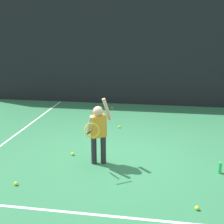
{
  "coord_description": "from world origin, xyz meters",
  "views": [
    {
      "loc": [
        0.77,
        -5.66,
        2.61
      ],
      "look_at": [
        -0.14,
        0.34,
        0.85
      ],
      "focal_mm": 45.08,
      "sensor_mm": 36.0,
      "label": 1
    }
  ],
  "objects_px": {
    "tennis_player": "(98,130)",
    "tennis_ball_5": "(73,154)",
    "water_bottle": "(220,168)",
    "tennis_ball_0": "(119,127)",
    "tennis_ball_4": "(112,108)",
    "tennis_ball_3": "(197,208)",
    "tennis_ball_2": "(16,184)"
  },
  "relations": [
    {
      "from": "water_bottle",
      "to": "tennis_ball_0",
      "type": "xyz_separation_m",
      "value": [
        -2.21,
        2.27,
        -0.08
      ]
    },
    {
      "from": "water_bottle",
      "to": "tennis_ball_0",
      "type": "bearing_deg",
      "value": 134.25
    },
    {
      "from": "tennis_player",
      "to": "tennis_ball_2",
      "type": "height_order",
      "value": "tennis_player"
    },
    {
      "from": "water_bottle",
      "to": "tennis_ball_0",
      "type": "height_order",
      "value": "water_bottle"
    },
    {
      "from": "tennis_ball_3",
      "to": "tennis_ball_5",
      "type": "relative_size",
      "value": 1.0
    },
    {
      "from": "tennis_ball_3",
      "to": "tennis_ball_0",
      "type": "bearing_deg",
      "value": 114.9
    },
    {
      "from": "water_bottle",
      "to": "tennis_ball_4",
      "type": "xyz_separation_m",
      "value": [
        -2.71,
        4.21,
        -0.08
      ]
    },
    {
      "from": "tennis_ball_2",
      "to": "tennis_ball_5",
      "type": "relative_size",
      "value": 1.0
    },
    {
      "from": "tennis_ball_2",
      "to": "tennis_ball_4",
      "type": "height_order",
      "value": "same"
    },
    {
      "from": "tennis_ball_4",
      "to": "tennis_ball_5",
      "type": "xyz_separation_m",
      "value": [
        -0.28,
        -3.86,
        0.0
      ]
    },
    {
      "from": "tennis_ball_3",
      "to": "tennis_ball_4",
      "type": "bearing_deg",
      "value": 111.37
    },
    {
      "from": "tennis_ball_0",
      "to": "tennis_ball_4",
      "type": "distance_m",
      "value": 2.0
    },
    {
      "from": "tennis_player",
      "to": "tennis_ball_5",
      "type": "height_order",
      "value": "tennis_player"
    },
    {
      "from": "tennis_ball_0",
      "to": "tennis_ball_4",
      "type": "xyz_separation_m",
      "value": [
        -0.5,
        1.94,
        0.0
      ]
    },
    {
      "from": "tennis_player",
      "to": "tennis_ball_5",
      "type": "distance_m",
      "value": 0.99
    },
    {
      "from": "tennis_ball_4",
      "to": "tennis_ball_5",
      "type": "height_order",
      "value": "same"
    },
    {
      "from": "tennis_player",
      "to": "tennis_ball_0",
      "type": "distance_m",
      "value": 2.34
    },
    {
      "from": "water_bottle",
      "to": "tennis_ball_4",
      "type": "bearing_deg",
      "value": 122.82
    },
    {
      "from": "tennis_player",
      "to": "tennis_ball_0",
      "type": "relative_size",
      "value": 20.46
    },
    {
      "from": "water_bottle",
      "to": "tennis_ball_5",
      "type": "height_order",
      "value": "water_bottle"
    },
    {
      "from": "water_bottle",
      "to": "tennis_ball_4",
      "type": "distance_m",
      "value": 5.01
    },
    {
      "from": "tennis_player",
      "to": "tennis_ball_3",
      "type": "xyz_separation_m",
      "value": [
        1.78,
        -1.3,
        -0.69
      ]
    },
    {
      "from": "water_bottle",
      "to": "tennis_ball_0",
      "type": "relative_size",
      "value": 3.33
    },
    {
      "from": "tennis_ball_2",
      "to": "tennis_ball_3",
      "type": "bearing_deg",
      "value": -4.65
    },
    {
      "from": "tennis_player",
      "to": "tennis_ball_3",
      "type": "height_order",
      "value": "tennis_player"
    },
    {
      "from": "tennis_ball_0",
      "to": "tennis_ball_3",
      "type": "height_order",
      "value": "same"
    },
    {
      "from": "tennis_ball_4",
      "to": "water_bottle",
      "type": "bearing_deg",
      "value": -57.18
    },
    {
      "from": "water_bottle",
      "to": "tennis_ball_2",
      "type": "height_order",
      "value": "water_bottle"
    },
    {
      "from": "water_bottle",
      "to": "tennis_ball_3",
      "type": "relative_size",
      "value": 3.33
    },
    {
      "from": "tennis_player",
      "to": "water_bottle",
      "type": "distance_m",
      "value": 2.44
    },
    {
      "from": "tennis_ball_2",
      "to": "tennis_ball_3",
      "type": "height_order",
      "value": "same"
    },
    {
      "from": "tennis_ball_4",
      "to": "tennis_ball_5",
      "type": "distance_m",
      "value": 3.87
    }
  ]
}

